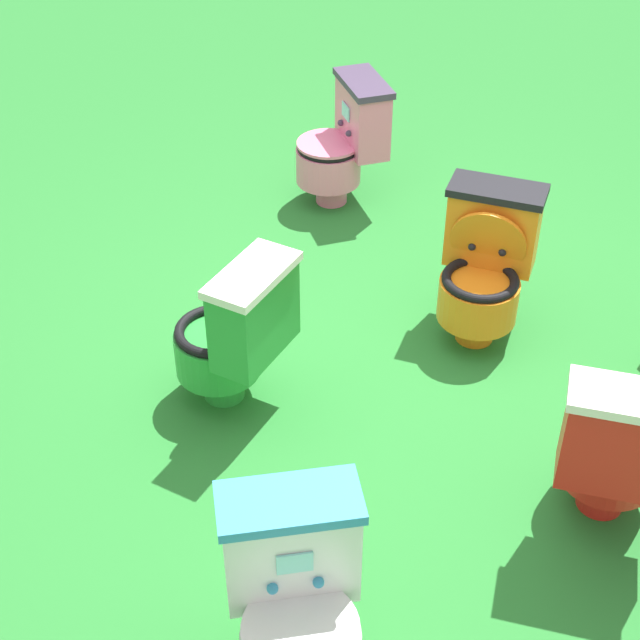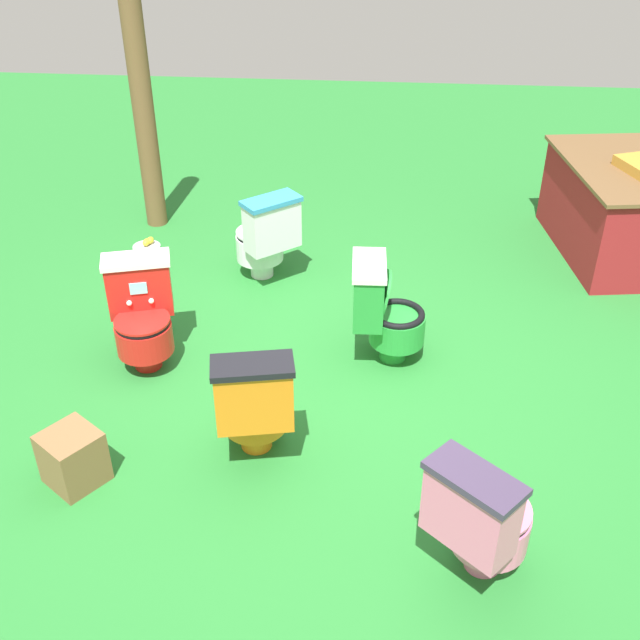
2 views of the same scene
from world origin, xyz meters
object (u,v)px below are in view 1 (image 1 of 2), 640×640
at_px(toilet_red, 616,449).
at_px(toilet_orange, 485,265).
at_px(toilet_white, 296,604).
at_px(toilet_green, 234,334).
at_px(toilet_pink, 344,142).

bearing_deg(toilet_red, toilet_orange, 119.95).
bearing_deg(toilet_white, toilet_red, -159.20).
height_order(toilet_green, toilet_orange, same).
bearing_deg(toilet_green, toilet_white, -138.94).
xyz_separation_m(toilet_green, toilet_orange, (1.02, -0.70, 0.00)).
relative_size(toilet_pink, toilet_green, 1.00).
xyz_separation_m(toilet_pink, toilet_orange, (-0.74, -1.18, 0.00)).
height_order(toilet_pink, toilet_green, same).
height_order(toilet_red, toilet_green, same).
xyz_separation_m(toilet_red, toilet_white, (-1.16, 0.64, 0.00)).
distance_m(toilet_red, toilet_green, 1.58).
distance_m(toilet_red, toilet_orange, 1.22).
bearing_deg(toilet_green, toilet_orange, -36.53).
bearing_deg(toilet_red, toilet_pink, 126.37).
bearing_deg(toilet_white, toilet_pink, -103.15).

